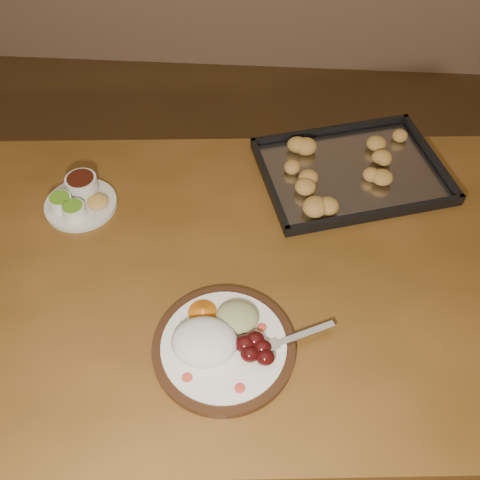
{
  "coord_description": "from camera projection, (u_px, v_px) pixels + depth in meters",
  "views": [
    {
      "loc": [
        0.35,
        -0.73,
        1.71
      ],
      "look_at": [
        0.3,
        0.06,
        0.77
      ],
      "focal_mm": 40.0,
      "sensor_mm": 36.0,
      "label": 1
    }
  ],
  "objects": [
    {
      "name": "dinner_plate",
      "position": [
        221.0,
        342.0,
        1.06
      ],
      "size": [
        0.36,
        0.29,
        0.07
      ],
      "rotation": [
        0.0,
        0.0,
        0.01
      ],
      "color": "black",
      "rests_on": "dining_table"
    },
    {
      "name": "baking_tray",
      "position": [
        351.0,
        170.0,
        1.38
      ],
      "size": [
        0.54,
        0.46,
        0.05
      ],
      "rotation": [
        0.0,
        0.0,
        0.3
      ],
      "color": "black",
      "rests_on": "dining_table"
    },
    {
      "name": "ground",
      "position": [
        150.0,
        395.0,
        1.79
      ],
      "size": [
        4.0,
        4.0,
        0.0
      ],
      "primitive_type": "plane",
      "color": "#53391C",
      "rests_on": "ground"
    },
    {
      "name": "condiment_saucer",
      "position": [
        79.0,
        199.0,
        1.31
      ],
      "size": [
        0.18,
        0.18,
        0.06
      ],
      "rotation": [
        0.0,
        0.0,
        -0.26
      ],
      "color": "silver",
      "rests_on": "dining_table"
    },
    {
      "name": "dining_table",
      "position": [
        224.0,
        293.0,
        1.27
      ],
      "size": [
        1.57,
        1.02,
        0.75
      ],
      "rotation": [
        0.0,
        0.0,
        0.09
      ],
      "color": "brown",
      "rests_on": "ground"
    }
  ]
}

